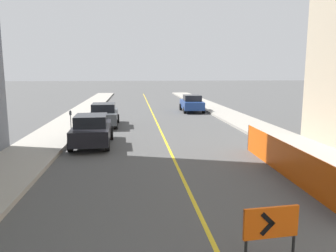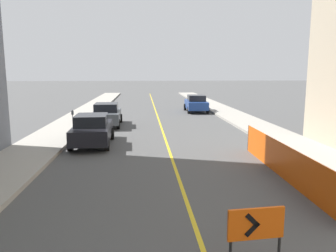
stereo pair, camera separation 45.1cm
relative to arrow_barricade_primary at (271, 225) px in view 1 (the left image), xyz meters
name	(u,v)px [view 1 (the left image)]	position (x,y,z in m)	size (l,w,h in m)	color
lane_stripe	(157,123)	(-0.84, 18.42, -0.87)	(0.12, 65.99, 0.01)	gold
sidewalk_left	(69,123)	(-7.21, 18.42, -0.79)	(2.65, 65.99, 0.17)	#9E998E
sidewalk_right	(240,120)	(5.53, 18.42, -0.79)	(2.65, 65.99, 0.17)	#9E998E
arrow_barricade_primary	(271,225)	(0.00, 0.00, 0.00)	(1.10, 0.17, 1.23)	#EF560C
safety_mesh_fence	(285,160)	(2.84, 5.33, -0.26)	(0.22, 8.08, 1.22)	#EF560C
parked_car_curb_near	(92,130)	(-4.65, 11.14, -0.07)	(1.96, 4.37, 1.59)	black
parked_car_curb_mid	(104,115)	(-4.56, 17.21, -0.07)	(1.95, 4.35, 1.59)	#474C51
parked_car_curb_far	(192,103)	(2.92, 24.80, -0.07)	(1.96, 4.37, 1.59)	navy
parking_meter_far_curb	(71,117)	(-6.23, 14.09, 0.22)	(0.12, 0.11, 1.31)	#4C4C51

